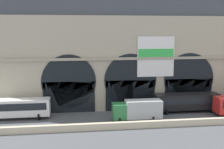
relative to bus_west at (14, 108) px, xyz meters
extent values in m
plane|color=#54565B|center=(18.89, -2.57, -1.78)|extent=(200.00, 200.00, 0.00)
cube|color=beige|center=(18.89, -6.81, -1.30)|extent=(90.00, 0.70, 0.96)
cube|color=#B2A891|center=(18.89, 5.22, 6.25)|extent=(43.66, 5.58, 16.06)
cube|color=#424751|center=(18.89, 5.52, 16.08)|extent=(43.66, 4.98, 3.59)
cube|color=black|center=(8.50, 2.38, 0.85)|extent=(8.55, 0.20, 5.27)
cylinder|color=black|center=(8.50, 2.38, 3.48)|extent=(9.00, 0.20, 9.00)
cube|color=black|center=(18.89, 2.38, 0.85)|extent=(8.55, 0.20, 5.27)
cylinder|color=black|center=(18.89, 2.38, 3.48)|extent=(9.00, 0.20, 9.00)
cube|color=black|center=(29.29, 2.38, 0.85)|extent=(8.55, 0.20, 5.27)
cylinder|color=black|center=(29.29, 2.38, 3.48)|extent=(9.00, 0.20, 9.00)
cube|color=white|center=(23.19, 2.26, 7.45)|extent=(6.39, 0.12, 6.84)
cube|color=green|center=(23.19, 2.18, 8.01)|extent=(6.13, 0.04, 1.52)
cube|color=#A49A85|center=(18.89, 2.28, 7.18)|extent=(43.66, 0.50, 0.44)
cube|color=white|center=(0.00, 0.01, 0.02)|extent=(11.00, 2.50, 2.60)
cube|color=black|center=(0.00, -1.26, 0.37)|extent=(10.12, 0.04, 1.10)
cylinder|color=black|center=(3.85, -1.12, -1.28)|extent=(0.28, 1.00, 1.00)
cylinder|color=black|center=(3.85, 1.13, -1.28)|extent=(0.28, 1.00, 1.00)
cube|color=#2D7A42|center=(16.02, -3.34, -0.21)|extent=(2.00, 2.30, 2.30)
cube|color=#ADB2B7|center=(19.77, -3.34, -0.01)|extent=(5.50, 2.30, 2.70)
cylinder|color=black|center=(15.92, -4.37, -1.36)|extent=(0.28, 0.84, 0.84)
cylinder|color=black|center=(15.92, -2.30, -1.36)|extent=(0.28, 0.84, 0.84)
cylinder|color=black|center=(21.02, -4.37, -1.36)|extent=(0.28, 0.84, 0.84)
cylinder|color=black|center=(21.02, -2.30, -1.36)|extent=(0.28, 0.84, 0.84)
cube|color=black|center=(28.11, 0.17, 0.02)|extent=(11.00, 2.50, 2.60)
cube|color=black|center=(28.11, -1.10, 0.37)|extent=(10.12, 0.04, 1.10)
cylinder|color=black|center=(24.26, -0.95, -1.28)|extent=(0.28, 1.00, 1.00)
cylinder|color=black|center=(24.26, 1.30, -1.28)|extent=(0.28, 1.00, 1.00)
cylinder|color=black|center=(31.96, -0.95, -1.28)|extent=(0.28, 1.00, 1.00)
cylinder|color=black|center=(31.96, 1.30, -1.28)|extent=(0.28, 1.00, 1.00)
cylinder|color=black|center=(33.47, -1.81, -1.28)|extent=(0.28, 1.00, 1.00)
camera|label=1|loc=(9.14, -45.28, 11.99)|focal=46.51mm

